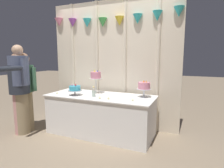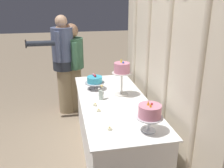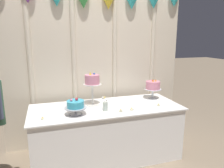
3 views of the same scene
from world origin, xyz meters
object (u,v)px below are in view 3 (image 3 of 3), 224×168
(tealight_near_right, at_px, (132,109))
(tealight_far_right, at_px, (159,105))
(cake_display_rightmost, at_px, (153,86))
(tealight_far_left, at_px, (43,119))
(cake_display_center, at_px, (92,82))
(tealight_near_left, at_px, (121,111))
(cake_table, at_px, (106,132))
(cake_display_leftmost, at_px, (75,105))
(flower_vase, at_px, (105,105))

(tealight_near_right, bearing_deg, tealight_far_right, 5.85)
(cake_display_rightmost, relative_size, tealight_far_left, 7.40)
(cake_display_center, relative_size, tealight_near_left, 10.83)
(cake_display_center, height_order, tealight_far_left, cake_display_center)
(cake_table, height_order, tealight_far_left, tealight_far_left)
(cake_display_leftmost, relative_size, tealight_far_left, 6.48)
(cake_display_rightmost, bearing_deg, cake_display_center, -177.84)
(cake_display_rightmost, relative_size, tealight_near_left, 7.09)
(flower_vase, relative_size, tealight_near_left, 4.35)
(tealight_far_left, bearing_deg, tealight_near_right, -0.80)
(cake_display_rightmost, bearing_deg, cake_table, -167.83)
(cake_display_rightmost, height_order, tealight_near_left, cake_display_rightmost)
(cake_display_leftmost, xyz_separation_m, cake_display_center, (0.28, 0.31, 0.21))
(tealight_near_left, bearing_deg, tealight_far_left, 177.90)
(flower_vase, distance_m, tealight_far_left, 0.77)
(cake_display_center, bearing_deg, tealight_far_right, -20.73)
(cake_display_center, distance_m, tealight_far_left, 0.81)
(tealight_far_left, bearing_deg, cake_display_center, 27.74)
(cake_display_leftmost, bearing_deg, tealight_near_right, -4.38)
(cake_table, bearing_deg, cake_display_rightmost, 12.17)
(flower_vase, bearing_deg, tealight_near_left, -30.21)
(cake_display_leftmost, height_order, cake_display_rightmost, cake_display_rightmost)
(tealight_far_left, bearing_deg, tealight_near_left, -2.10)
(flower_vase, xyz_separation_m, tealight_near_right, (0.33, -0.08, -0.07))
(cake_table, bearing_deg, tealight_far_right, -15.21)
(cake_table, height_order, tealight_far_right, tealight_far_right)
(cake_display_rightmost, xyz_separation_m, flower_vase, (-0.84, -0.32, -0.12))
(cake_display_rightmost, height_order, flower_vase, cake_display_rightmost)
(cake_table, relative_size, cake_display_rightmost, 6.53)
(cake_table, xyz_separation_m, tealight_near_left, (0.12, -0.25, 0.38))
(cake_display_center, bearing_deg, cake_display_rightmost, 2.16)
(cake_table, relative_size, cake_display_center, 4.28)
(cake_display_rightmost, xyz_separation_m, tealight_near_left, (-0.67, -0.42, -0.18))
(cake_display_leftmost, bearing_deg, flower_vase, 4.28)
(cake_table, bearing_deg, tealight_near_right, -40.02)
(tealight_far_left, bearing_deg, cake_table, 14.66)
(flower_vase, distance_m, tealight_near_left, 0.21)
(tealight_near_left, height_order, tealight_near_right, tealight_near_left)
(cake_display_rightmost, relative_size, tealight_near_right, 6.38)
(cake_display_center, height_order, tealight_near_left, cake_display_center)
(cake_display_leftmost, height_order, tealight_near_left, cake_display_leftmost)
(cake_display_rightmost, relative_size, flower_vase, 1.63)
(cake_table, distance_m, cake_display_rightmost, 0.98)
(cake_display_leftmost, bearing_deg, tealight_far_left, -174.20)
(cake_display_leftmost, xyz_separation_m, tealight_far_left, (-0.39, -0.04, -0.11))
(tealight_near_right, bearing_deg, flower_vase, 165.98)
(tealight_near_left, bearing_deg, flower_vase, 149.79)
(cake_table, distance_m, tealight_near_left, 0.47)
(cake_display_center, relative_size, cake_display_rightmost, 1.53)
(flower_vase, xyz_separation_m, tealight_near_left, (0.18, -0.10, -0.06))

